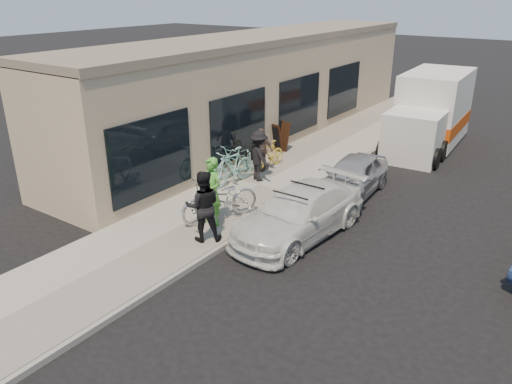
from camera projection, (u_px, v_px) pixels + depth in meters
The scene contains 17 objects.
ground at pixel (255, 242), 12.50m from camera, with size 120.00×120.00×0.00m, color black.
sidewalk at pixel (258, 187), 15.80m from camera, with size 3.00×34.00×0.15m, color #9D998E.
curb at pixel (300, 198), 14.98m from camera, with size 0.12×34.00×0.13m, color gray.
storefront at pixel (263, 87), 20.52m from camera, with size 3.60×20.00×4.22m.
bike_rack at pixel (242, 161), 16.44m from camera, with size 0.08×0.56×0.79m.
sandwich_board at pixel (278, 137), 18.82m from camera, with size 0.79×0.80×1.09m.
sedan_white at pixel (299, 213), 12.64m from camera, with size 2.17×4.45×1.29m.
sedan_silver at pixel (353, 177), 15.15m from camera, with size 1.41×3.49×1.19m, color #A7A6AC.
moving_truck at pixel (430, 114), 19.75m from camera, with size 2.53×5.95×2.86m.
tandem_bike at pixel (220, 200), 13.16m from camera, with size 0.77×2.22×1.17m, color silver.
woman_rider at pixel (212, 192), 12.81m from camera, with size 0.66×0.44×1.82m, color #4FA336.
man_standing at pixel (203, 206), 12.00m from camera, with size 0.87×0.68×1.79m, color black.
cruiser_bike_a at pixel (232, 167), 15.62m from camera, with size 0.54×1.90×1.14m, color #7EBCB3.
cruiser_bike_b at pixel (240, 159), 16.47m from camera, with size 0.68×1.94×1.02m, color #7EBCB3.
cruiser_bike_c at pixel (269, 155), 17.11m from camera, with size 0.43×1.52×0.91m, color yellow.
bystander_a at pixel (259, 156), 15.83m from camera, with size 1.05×0.60×1.63m, color black.
bystander_b at pixel (261, 149), 16.75m from camera, with size 0.86×0.36×1.47m, color brown.
Camera 1 is at (6.38, -9.06, 5.92)m, focal length 35.00 mm.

